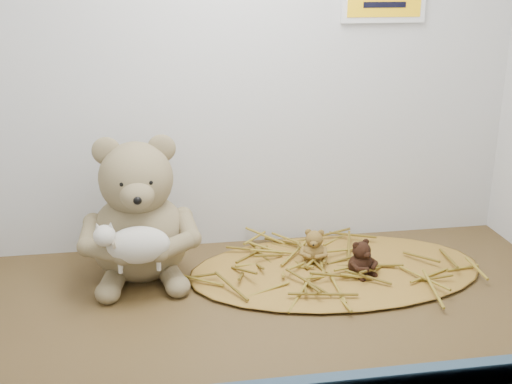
{
  "coord_description": "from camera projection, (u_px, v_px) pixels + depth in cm",
  "views": [
    {
      "loc": [
        -19.11,
        -104.14,
        58.42
      ],
      "look_at": [
        -1.19,
        4.78,
        20.5
      ],
      "focal_mm": 45.0,
      "sensor_mm": 36.0,
      "label": 1
    }
  ],
  "objects": [
    {
      "name": "alcove_shell",
      "position": [
        259.0,
        53.0,
        1.13
      ],
      "size": [
        120.4,
        60.2,
        90.4
      ],
      "color": "#3F2C16",
      "rests_on": "ground"
    },
    {
      "name": "straw_bed",
      "position": [
        336.0,
        270.0,
        1.32
      ],
      "size": [
        60.74,
        35.27,
        1.18
      ],
      "primitive_type": "ellipsoid",
      "color": "brown",
      "rests_on": "shelf_floor"
    },
    {
      "name": "mini_teddy_brown",
      "position": [
        361.0,
        256.0,
        1.27
      ],
      "size": [
        8.17,
        8.33,
        7.44
      ],
      "primitive_type": null,
      "rotation": [
        0.0,
        0.0,
        0.45
      ],
      "color": "black",
      "rests_on": "straw_bed"
    },
    {
      "name": "mini_teddy_tan",
      "position": [
        314.0,
        245.0,
        1.33
      ],
      "size": [
        7.59,
        7.8,
        7.36
      ],
      "primitive_type": null,
      "rotation": [
        0.0,
        0.0,
        -0.32
      ],
      "color": "olive",
      "rests_on": "straw_bed"
    },
    {
      "name": "toy_lamb",
      "position": [
        138.0,
        245.0,
        1.17
      ],
      "size": [
        15.08,
        9.2,
        9.74
      ],
      "primitive_type": null,
      "color": "beige",
      "rests_on": "main_teddy"
    },
    {
      "name": "main_teddy",
      "position": [
        138.0,
        208.0,
        1.26
      ],
      "size": [
        24.22,
        25.48,
        29.03
      ],
      "primitive_type": null,
      "rotation": [
        0.0,
        0.0,
        0.03
      ],
      "color": "#8A7C55",
      "rests_on": "shelf_floor"
    }
  ]
}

